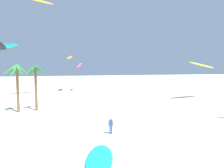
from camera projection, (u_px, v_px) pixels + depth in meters
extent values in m
cylinder|color=brown|center=(18.00, 89.00, 29.24)|extent=(0.37, 0.37, 6.77)
cone|color=#33843D|center=(24.00, 72.00, 29.37)|extent=(2.27, 0.87, 2.08)
cone|color=#33843D|center=(22.00, 70.00, 29.98)|extent=(1.78, 2.29, 1.84)
cone|color=#33843D|center=(17.00, 69.00, 29.98)|extent=(1.13, 2.55, 1.57)
cone|color=#33843D|center=(12.00, 71.00, 29.36)|extent=(2.18, 1.77, 2.01)
cone|color=#33843D|center=(9.00, 70.00, 28.20)|extent=(2.30, 1.84, 1.77)
cone|color=#33843D|center=(13.00, 72.00, 28.11)|extent=(1.31, 2.26, 2.09)
cone|color=#33843D|center=(20.00, 71.00, 28.31)|extent=(1.70, 2.29, 1.91)
cylinder|color=brown|center=(36.00, 89.00, 30.43)|extent=(0.38, 0.38, 6.61)
cone|color=#287533|center=(42.00, 71.00, 30.51)|extent=(2.11, 0.80, 1.70)
cone|color=#287533|center=(39.00, 69.00, 31.16)|extent=(1.54, 2.21, 1.13)
cone|color=#287533|center=(32.00, 72.00, 30.61)|extent=(1.79, 1.78, 1.84)
cone|color=#287533|center=(30.00, 71.00, 29.45)|extent=(1.95, 1.81, 1.60)
cone|color=#287533|center=(38.00, 68.00, 29.40)|extent=(1.57, 2.19, 0.93)
ellipsoid|color=orange|center=(38.00, 0.00, 41.45)|extent=(6.34, 2.76, 1.72)
ellipsoid|color=blue|center=(38.00, 0.00, 41.45)|extent=(6.31, 1.84, 1.14)
cylinder|color=#4C4C51|center=(31.00, 49.00, 39.73)|extent=(2.88, 4.67, 20.16)
ellipsoid|color=yellow|center=(202.00, 65.00, 40.65)|extent=(7.97, 3.84, 1.83)
ellipsoid|color=orange|center=(202.00, 65.00, 40.65)|extent=(7.86, 2.89, 1.43)
cylinder|color=#4C4C51|center=(215.00, 84.00, 37.27)|extent=(0.19, 7.60, 6.90)
ellipsoid|color=orange|center=(70.00, 57.00, 53.48)|extent=(2.03, 6.29, 1.09)
ellipsoid|color=blue|center=(70.00, 57.00, 53.47)|extent=(1.03, 6.34, 0.61)
cylinder|color=#4C4C51|center=(71.00, 75.00, 49.49)|extent=(0.04, 9.07, 9.00)
ellipsoid|color=#19B2B7|center=(4.00, 46.00, 47.43)|extent=(6.58, 2.06, 2.08)
ellipsoid|color=red|center=(4.00, 46.00, 47.43)|extent=(6.52, 1.28, 1.48)
cylinder|color=#4C4C51|center=(3.00, 71.00, 44.83)|extent=(0.87, 6.65, 11.32)
ellipsoid|color=#EA5193|center=(79.00, 65.00, 54.34)|extent=(1.80, 4.90, 2.01)
ellipsoid|color=blue|center=(79.00, 65.00, 54.34)|extent=(0.92, 4.80, 1.47)
cylinder|color=#4C4C51|center=(84.00, 79.00, 50.28)|extent=(1.49, 9.43, 6.90)
ellipsoid|color=#19B2B7|center=(99.00, 159.00, 14.21)|extent=(3.13, 5.40, 0.30)
ellipsoid|color=blue|center=(99.00, 159.00, 14.21)|extent=(2.14, 2.63, 0.18)
cylinder|color=#284CA3|center=(112.00, 130.00, 19.96)|extent=(0.14, 0.14, 0.80)
cylinder|color=#284CA3|center=(110.00, 130.00, 19.97)|extent=(0.14, 0.14, 0.80)
cube|color=#2D4CA5|center=(111.00, 123.00, 19.90)|extent=(0.34, 0.28, 0.61)
cylinder|color=tan|center=(113.00, 123.00, 19.90)|extent=(0.09, 0.09, 0.56)
cylinder|color=tan|center=(109.00, 123.00, 19.92)|extent=(0.09, 0.09, 0.56)
sphere|color=tan|center=(111.00, 119.00, 19.87)|extent=(0.21, 0.21, 0.21)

